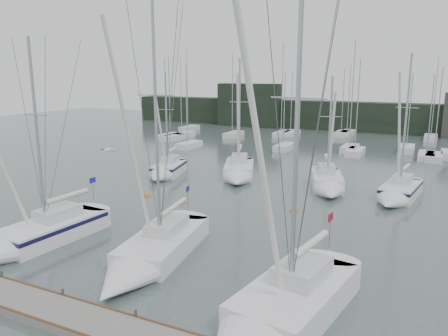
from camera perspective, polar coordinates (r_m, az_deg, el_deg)
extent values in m
plane|color=#495956|center=(23.12, -9.21, -13.63)|extent=(160.00, 160.00, 0.00)
cube|color=slate|center=(19.68, -18.07, -18.42)|extent=(24.00, 2.00, 0.40)
cube|color=black|center=(80.13, 17.26, 6.42)|extent=(90.00, 4.00, 5.00)
cube|color=black|center=(83.54, 3.31, 8.21)|extent=(12.00, 3.00, 8.00)
cube|color=silver|center=(77.54, -4.53, 5.15)|extent=(1.80, 4.50, 0.90)
cylinder|color=#A1A4A9|center=(76.54, -4.81, 10.29)|extent=(0.12, 0.12, 13.03)
cube|color=silver|center=(66.66, -6.77, 3.92)|extent=(1.80, 4.50, 0.90)
cylinder|color=#A1A4A9|center=(65.62, -7.14, 9.18)|extent=(0.12, 0.12, 11.41)
cube|color=silver|center=(73.07, 25.38, 3.55)|extent=(1.80, 4.50, 0.90)
cylinder|color=#A1A4A9|center=(72.01, 25.83, 8.37)|extent=(0.12, 0.12, 11.49)
cube|color=silver|center=(61.23, 22.73, 2.29)|extent=(1.80, 4.50, 0.90)
cylinder|color=#A1A4A9|center=(60.14, 23.09, 6.93)|extent=(0.12, 0.12, 9.16)
cube|color=silver|center=(56.90, 24.92, 1.39)|extent=(1.80, 4.50, 0.90)
cylinder|color=#A1A4A9|center=(55.77, 25.37, 6.30)|extent=(0.12, 0.12, 9.00)
cube|color=silver|center=(56.64, 16.77, 1.97)|extent=(1.80, 4.50, 0.90)
cylinder|color=#A1A4A9|center=(55.44, 17.06, 7.85)|extent=(0.12, 0.12, 10.81)
cube|color=silver|center=(70.88, 7.58, 4.40)|extent=(1.80, 4.50, 0.90)
cylinder|color=#A1A4A9|center=(69.78, 7.62, 10.31)|extent=(0.12, 0.12, 13.72)
cube|color=silver|center=(73.95, 15.81, 4.37)|extent=(1.80, 4.50, 0.90)
cylinder|color=#A1A4A9|center=(72.92, 16.01, 8.86)|extent=(0.12, 0.12, 10.76)
cube|color=silver|center=(59.61, -4.58, 2.97)|extent=(1.80, 4.50, 0.90)
cylinder|color=#A1A4A9|center=(58.53, -4.93, 8.29)|extent=(0.12, 0.12, 10.26)
cube|color=silver|center=(58.34, 7.89, 2.68)|extent=(1.80, 4.50, 0.90)
cylinder|color=#A1A4A9|center=(57.24, 7.89, 7.69)|extent=(0.12, 0.12, 9.39)
cube|color=silver|center=(72.81, 15.11, 4.29)|extent=(1.80, 4.50, 0.90)
cylinder|color=#A1A4A9|center=(71.80, 15.27, 8.43)|extent=(0.12, 0.12, 9.71)
cube|color=silver|center=(67.99, -7.28, 4.07)|extent=(1.80, 4.50, 0.90)
cylinder|color=#A1A4A9|center=(66.97, -7.66, 9.23)|extent=(0.12, 0.12, 11.41)
cube|color=silver|center=(58.92, 16.09, 2.40)|extent=(1.80, 4.50, 0.90)
cylinder|color=#A1A4A9|center=(57.68, 16.42, 9.23)|extent=(0.12, 0.12, 13.18)
cube|color=silver|center=(69.18, -5.32, 4.26)|extent=(1.80, 4.50, 0.90)
cylinder|color=#A1A4A9|center=(68.16, -5.64, 9.39)|extent=(0.12, 0.12, 11.53)
cube|color=silver|center=(56.49, 25.70, 1.24)|extent=(1.80, 4.50, 0.90)
cylinder|color=#A1A4A9|center=(55.32, 26.21, 6.65)|extent=(0.12, 0.12, 9.90)
cube|color=silver|center=(71.67, 8.79, 4.45)|extent=(1.80, 4.50, 0.90)
cylinder|color=#A1A4A9|center=(70.69, 8.81, 8.48)|extent=(0.12, 0.12, 9.26)
cube|color=silver|center=(69.51, 1.26, 4.35)|extent=(1.80, 4.50, 0.90)
cylinder|color=#A1A4A9|center=(68.45, 1.11, 9.70)|extent=(0.12, 0.12, 12.13)
cube|color=silver|center=(29.19, -21.47, -7.78)|extent=(3.37, 6.72, 1.49)
cube|color=silver|center=(29.14, -20.87, -5.49)|extent=(1.78, 2.72, 0.70)
cylinder|color=#A1A4A9|center=(27.49, -23.24, 4.15)|extent=(0.18, 0.18, 10.84)
cylinder|color=white|center=(29.37, -19.79, -3.44)|extent=(0.52, 3.20, 0.28)
cube|color=#100E35|center=(29.03, -21.55, -6.85)|extent=(3.39, 6.75, 0.25)
cube|color=#1A1C92|center=(30.60, -16.79, -1.55)|extent=(0.06, 0.54, 0.36)
cube|color=silver|center=(25.59, -7.83, -9.92)|extent=(4.01, 7.46, 1.39)
cone|color=silver|center=(21.54, -13.69, -14.65)|extent=(3.39, 3.45, 2.97)
cube|color=silver|center=(25.61, -7.45, -7.44)|extent=(2.04, 3.05, 0.65)
cylinder|color=#A1A4A9|center=(23.37, -8.87, 6.20)|extent=(0.17, 0.17, 13.02)
cylinder|color=white|center=(26.17, -6.63, -5.06)|extent=(0.78, 3.46, 0.26)
cube|color=#1A1C92|center=(28.07, -4.76, -2.73)|extent=(0.10, 0.50, 0.33)
cube|color=silver|center=(19.78, 9.33, -16.80)|extent=(4.29, 7.14, 1.64)
cube|color=silver|center=(19.67, 10.17, -13.07)|extent=(2.20, 2.93, 0.76)
cylinder|color=#A1A4A9|center=(17.01, 9.49, 4.60)|extent=(0.20, 0.20, 13.03)
cylinder|color=white|center=(19.95, 11.27, -9.66)|extent=(0.82, 3.28, 0.31)
cube|color=maroon|center=(21.68, 13.75, -6.27)|extent=(0.11, 0.59, 0.39)
cube|color=silver|center=(44.33, -7.19, -0.28)|extent=(3.46, 5.16, 1.43)
cone|color=silver|center=(41.24, -8.71, -1.28)|extent=(2.80, 2.54, 2.38)
cube|color=silver|center=(44.55, -7.03, 1.17)|extent=(1.73, 2.15, 0.67)
cylinder|color=#A1A4A9|center=(43.18, -7.52, 6.39)|extent=(0.17, 0.17, 9.01)
cylinder|color=white|center=(44.83, -6.87, 2.36)|extent=(0.82, 2.30, 0.27)
cube|color=#100E35|center=(44.23, -7.21, 0.32)|extent=(3.49, 5.18, 0.24)
cube|color=silver|center=(43.30, 1.99, -0.41)|extent=(4.59, 6.24, 1.63)
cone|color=silver|center=(39.39, 1.70, -1.70)|extent=(3.42, 3.24, 2.72)
cube|color=silver|center=(43.58, 2.04, 1.29)|extent=(2.21, 2.65, 0.76)
cylinder|color=#A1A4A9|center=(41.99, 2.02, 7.26)|extent=(0.20, 0.20, 10.04)
cylinder|color=white|center=(43.98, 2.08, 2.69)|extent=(1.28, 2.68, 0.31)
cube|color=silver|center=(39.90, 13.26, -1.88)|extent=(3.96, 5.72, 1.57)
cone|color=silver|center=(36.32, 13.70, -3.31)|extent=(3.07, 2.88, 2.52)
cube|color=silver|center=(40.15, 13.29, -0.10)|extent=(1.94, 2.40, 0.73)
cylinder|color=#A1A4A9|center=(38.62, 13.68, 5.28)|extent=(0.19, 0.19, 8.54)
cylinder|color=white|center=(40.47, 13.30, 1.36)|extent=(1.04, 2.51, 0.29)
cube|color=silver|center=(38.78, 22.05, -2.95)|extent=(3.14, 5.50, 1.42)
cone|color=silver|center=(35.26, 20.77, -4.33)|extent=(2.74, 2.54, 2.46)
cube|color=silver|center=(38.99, 22.32, -1.32)|extent=(1.62, 2.25, 0.66)
cylinder|color=#A1A4A9|center=(37.38, 22.66, 5.70)|extent=(0.17, 0.17, 10.41)
cylinder|color=white|center=(39.36, 22.59, 0.06)|extent=(0.60, 2.56, 0.26)
cube|color=#100E35|center=(38.67, 22.10, -2.27)|extent=(3.16, 5.52, 0.24)
sphere|color=orange|center=(34.86, -5.47, -4.47)|extent=(0.56, 0.56, 0.56)
sphere|color=orange|center=(32.93, 9.11, -5.59)|extent=(0.61, 0.61, 0.61)
sphere|color=orange|center=(37.05, -10.00, -3.59)|extent=(0.57, 0.57, 0.57)
ellipsoid|color=white|center=(20.56, -14.91, 2.30)|extent=(0.32, 0.46, 0.19)
cube|color=gray|center=(20.78, -15.31, 2.44)|extent=(0.45, 0.25, 0.10)
cube|color=gray|center=(20.33, -14.51, 2.27)|extent=(0.45, 0.25, 0.10)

